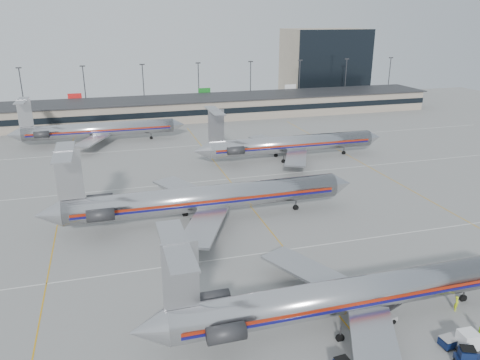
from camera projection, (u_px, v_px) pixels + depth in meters
name	position (u px, v px, depth m)	size (l,w,h in m)	color
ground	(318.00, 290.00, 53.51)	(260.00, 260.00, 0.00)	gray
apron_markings	(286.00, 250.00, 62.57)	(160.00, 0.15, 0.02)	silver
terminal	(179.00, 108.00, 141.21)	(162.00, 17.00, 6.25)	gray
light_mast_row	(171.00, 84.00, 152.12)	(163.60, 0.40, 15.28)	#38383D
distant_building	(324.00, 62.00, 181.64)	(30.00, 20.00, 25.00)	tan
jet_foreground	(349.00, 295.00, 46.52)	(44.48, 26.19, 11.64)	#B8B8BC
jet_second_row	(201.00, 198.00, 70.26)	(48.52, 28.57, 12.70)	#B8B8BC
jet_third_row	(288.00, 144.00, 101.10)	(43.36, 26.67, 11.86)	#B8B8BC
jet_back_row	(96.00, 130.00, 114.24)	(42.03, 25.85, 11.49)	#B8B8BC
tug_right	(468.00, 357.00, 41.61)	(2.63, 2.02, 1.92)	#0A1539
cart_outer	(450.00, 342.00, 44.10)	(1.95, 1.41, 1.05)	#0A1539
uld_container	(468.00, 342.00, 43.36)	(2.04, 1.74, 2.07)	#2D2D30
belt_loader	(381.00, 318.00, 47.51)	(4.12, 1.63, 2.13)	gray
ramp_worker_near	(456.00, 303.00, 49.44)	(0.63, 0.41, 1.72)	#C9E615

